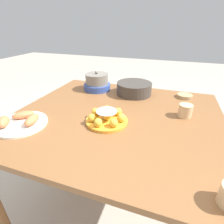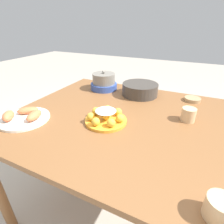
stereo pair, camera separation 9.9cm
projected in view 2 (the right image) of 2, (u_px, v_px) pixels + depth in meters
The scene contains 9 objects.
ground_plane at pixel (116, 199), 1.40m from camera, with size 12.00×12.00×0.00m, color #B2A899.
dining_table at pixel (117, 128), 1.09m from camera, with size 1.21×1.09×0.77m.
cake_plate at pixel (106, 118), 0.96m from camera, with size 0.23×0.23×0.08m.
serving_bowl at pixel (140, 89), 1.31m from camera, with size 0.26×0.26×0.09m.
sauce_bowl at pixel (192, 99), 1.22m from camera, with size 0.11×0.11×0.02m.
seafood_platter at pixel (24, 117), 0.99m from camera, with size 0.28×0.28×0.06m.
cup_near at pixel (219, 209), 0.48m from camera, with size 0.08×0.08×0.07m.
cup_far at pixel (188, 115), 0.97m from camera, with size 0.08×0.08×0.08m.
warming_pot at pixel (104, 82), 1.42m from camera, with size 0.21×0.21×0.15m.
Camera 2 is at (0.37, -0.85, 1.26)m, focal length 28.00 mm.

